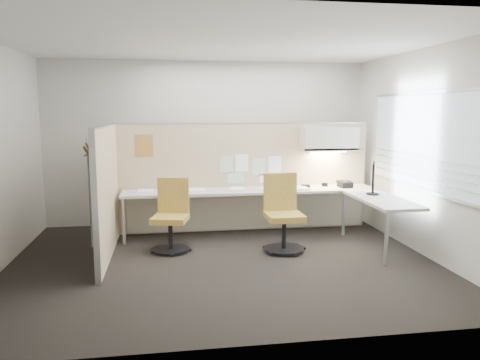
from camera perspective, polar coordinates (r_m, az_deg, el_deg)
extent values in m
cube|color=black|center=(6.24, -2.10, -9.92)|extent=(5.50, 4.50, 0.01)
cube|color=white|center=(5.98, -2.25, 16.55)|extent=(5.50, 4.50, 0.01)
cube|color=beige|center=(8.18, -4.01, 4.50)|extent=(5.50, 0.02, 2.80)
cube|color=beige|center=(3.74, 1.82, -0.19)|extent=(5.50, 0.02, 2.80)
cube|color=beige|center=(6.83, 21.42, 3.16)|extent=(0.02, 4.50, 2.80)
cube|color=#96A4AE|center=(6.81, 21.31, 4.41)|extent=(0.01, 2.80, 1.30)
cube|color=tan|center=(7.66, 0.55, 0.30)|extent=(4.10, 0.06, 1.75)
cube|color=tan|center=(6.53, -15.87, -1.46)|extent=(0.06, 2.20, 1.75)
cube|color=beige|center=(7.37, 1.35, -1.32)|extent=(4.00, 0.60, 0.04)
cube|color=beige|center=(6.92, 16.91, -2.34)|extent=(0.60, 1.47, 0.04)
cube|color=beige|center=(7.70, 0.98, -3.66)|extent=(3.90, 0.02, 0.64)
cylinder|color=#A5A8AA|center=(7.12, -14.00, -4.93)|extent=(0.05, 0.05, 0.69)
cylinder|color=#A5A8AA|center=(6.29, 17.41, -6.83)|extent=(0.05, 0.05, 0.69)
cylinder|color=#A5A8AA|center=(7.60, 12.53, -4.04)|extent=(0.05, 0.05, 0.69)
cube|color=beige|center=(7.73, 10.77, 4.96)|extent=(0.90, 0.36, 0.38)
cube|color=#FFEABF|center=(7.75, 10.73, 3.41)|extent=(0.60, 0.06, 0.02)
cube|color=#8CBF8C|center=(7.56, -1.65, 1.90)|extent=(0.21, 0.00, 0.28)
cube|color=white|center=(7.59, 0.22, 2.09)|extent=(0.21, 0.00, 0.28)
cube|color=#8CBF8C|center=(7.64, 2.29, 1.60)|extent=(0.21, 0.00, 0.28)
cube|color=white|center=(7.70, 4.27, 1.85)|extent=(0.21, 0.00, 0.28)
cube|color=#8CBF8C|center=(7.60, -0.53, 0.28)|extent=(0.28, 0.00, 0.18)
cube|color=white|center=(7.69, 3.16, 0.21)|extent=(0.21, 0.00, 0.14)
cube|color=orange|center=(7.48, -11.62, 4.13)|extent=(0.28, 0.00, 0.35)
cylinder|color=black|center=(6.72, -8.43, -8.33)|extent=(0.53, 0.53, 0.03)
cylinder|color=black|center=(6.67, -8.47, -6.66)|extent=(0.06, 0.06, 0.41)
cube|color=gold|center=(6.61, -8.51, -4.70)|extent=(0.57, 0.57, 0.08)
cube|color=gold|center=(6.76, -8.13, -1.83)|extent=(0.45, 0.17, 0.51)
cylinder|color=black|center=(6.68, 5.37, -8.38)|extent=(0.56, 0.56, 0.03)
cylinder|color=black|center=(6.62, 5.40, -6.58)|extent=(0.07, 0.07, 0.43)
cube|color=gold|center=(6.56, 5.43, -4.48)|extent=(0.51, 0.51, 0.09)
cube|color=gold|center=(6.72, 4.91, -1.42)|extent=(0.48, 0.08, 0.54)
cylinder|color=black|center=(7.19, 15.86, -1.63)|extent=(0.19, 0.19, 0.02)
cylinder|color=black|center=(7.18, 15.89, -1.00)|extent=(0.04, 0.04, 0.17)
cube|color=black|center=(7.14, 15.97, 0.84)|extent=(0.22, 0.41, 0.30)
cube|color=black|center=(7.14, 15.97, 0.84)|extent=(0.18, 0.37, 0.26)
cube|color=black|center=(7.76, 12.68, -0.51)|extent=(0.23, 0.23, 0.12)
cylinder|color=black|center=(7.74, 12.02, -0.25)|extent=(0.07, 0.17, 0.04)
cube|color=black|center=(7.63, 8.02, -0.73)|extent=(0.14, 0.09, 0.05)
cube|color=black|center=(7.80, 10.30, -0.55)|extent=(0.12, 0.10, 0.06)
cube|color=silver|center=(5.59, -17.30, 6.16)|extent=(0.14, 0.02, 0.02)
cylinder|color=silver|center=(5.61, -17.98, 5.27)|extent=(0.02, 0.02, 0.14)
cube|color=#AD7F4C|center=(5.62, -17.92, 3.94)|extent=(0.02, 0.44, 0.12)
cube|color=#AD7F4C|center=(5.65, -18.15, 3.55)|extent=(0.02, 0.44, 0.12)
cube|color=#9898A1|center=(5.65, -17.81, -2.45)|extent=(0.01, 0.07, 1.09)
cube|color=white|center=(7.25, -11.44, -1.38)|extent=(0.23, 0.30, 0.03)
cube|color=white|center=(7.30, -5.29, -1.21)|extent=(0.28, 0.34, 0.02)
cube|color=white|center=(7.28, -0.36, -1.14)|extent=(0.27, 0.33, 0.04)
cube|color=white|center=(7.41, 3.44, -1.08)|extent=(0.24, 0.31, 0.01)
cube|color=white|center=(7.46, 7.39, -1.01)|extent=(0.24, 0.31, 0.03)
cube|color=white|center=(7.34, 15.92, -1.45)|extent=(0.31, 0.36, 0.02)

